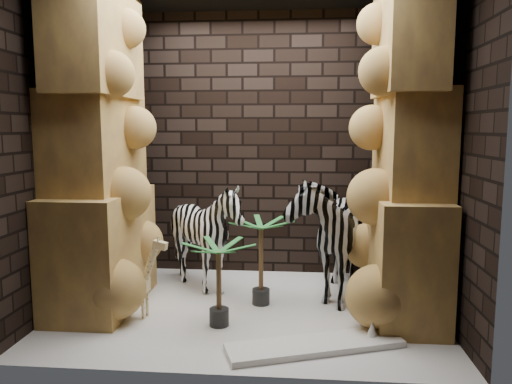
# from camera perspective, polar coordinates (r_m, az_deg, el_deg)

# --- Properties ---
(floor) EXTENTS (3.50, 3.50, 0.00)m
(floor) POSITION_cam_1_polar(r_m,az_deg,el_deg) (4.76, -1.04, -13.45)
(floor) COLOR silver
(floor) RESTS_ON ground
(wall_back) EXTENTS (3.50, 0.00, 3.50)m
(wall_back) POSITION_cam_1_polar(r_m,az_deg,el_deg) (5.69, 0.26, 5.46)
(wall_back) COLOR black
(wall_back) RESTS_ON ground
(wall_front) EXTENTS (3.50, 0.00, 3.50)m
(wall_front) POSITION_cam_1_polar(r_m,az_deg,el_deg) (3.21, -3.46, 3.91)
(wall_front) COLOR black
(wall_front) RESTS_ON ground
(wall_left) EXTENTS (0.00, 3.00, 3.00)m
(wall_left) POSITION_cam_1_polar(r_m,az_deg,el_deg) (4.95, -21.72, 4.64)
(wall_left) COLOR black
(wall_left) RESTS_ON ground
(wall_right) EXTENTS (0.00, 3.00, 3.00)m
(wall_right) POSITION_cam_1_polar(r_m,az_deg,el_deg) (4.61, 21.19, 4.49)
(wall_right) COLOR black
(wall_right) RESTS_ON ground
(rock_pillar_left) EXTENTS (0.68, 1.30, 3.00)m
(rock_pillar_left) POSITION_cam_1_polar(r_m,az_deg,el_deg) (4.81, -17.98, 4.73)
(rock_pillar_left) COLOR gold
(rock_pillar_left) RESTS_ON floor
(rock_pillar_right) EXTENTS (0.58, 1.25, 3.00)m
(rock_pillar_right) POSITION_cam_1_polar(r_m,az_deg,el_deg) (4.53, 17.16, 4.62)
(rock_pillar_right) COLOR gold
(rock_pillar_right) RESTS_ON floor
(zebra_right) EXTENTS (0.86, 1.33, 1.47)m
(zebra_right) POSITION_cam_1_polar(r_m,az_deg,el_deg) (5.06, 8.32, -3.58)
(zebra_right) COLOR white
(zebra_right) RESTS_ON floor
(zebra_left) EXTENTS (0.95, 1.17, 1.05)m
(zebra_left) POSITION_cam_1_polar(r_m,az_deg,el_deg) (5.16, -5.81, -5.72)
(zebra_left) COLOR white
(zebra_left) RESTS_ON floor
(giraffe_toy) EXTENTS (0.42, 0.20, 0.78)m
(giraffe_toy) POSITION_cam_1_polar(r_m,az_deg,el_deg) (4.60, -13.97, -9.32)
(giraffe_toy) COLOR beige
(giraffe_toy) RESTS_ON floor
(palm_front) EXTENTS (0.36, 0.36, 0.85)m
(palm_front) POSITION_cam_1_polar(r_m,az_deg,el_deg) (4.76, 0.58, -8.05)
(palm_front) COLOR #146016
(palm_front) RESTS_ON floor
(palm_back) EXTENTS (0.36, 0.36, 0.75)m
(palm_back) POSITION_cam_1_polar(r_m,az_deg,el_deg) (4.29, -4.34, -10.53)
(palm_back) COLOR #146016
(palm_back) RESTS_ON floor
(surfboard) EXTENTS (1.42, 0.78, 0.05)m
(surfboard) POSITION_cam_1_polar(r_m,az_deg,el_deg) (4.01, 6.85, -17.25)
(surfboard) COLOR white
(surfboard) RESTS_ON floor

